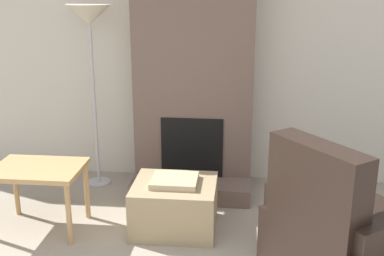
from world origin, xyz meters
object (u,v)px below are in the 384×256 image
object	(u,v)px
ottoman	(175,205)
side_table	(38,176)
floor_lamp_left	(90,23)
armchair	(340,236)

from	to	relation	value
ottoman	side_table	distance (m)	1.16
ottoman	side_table	xyz separation A→B (m)	(-1.12, -0.11, 0.27)
floor_lamp_left	ottoman	bearing A→B (deg)	-43.54
side_table	floor_lamp_left	size ratio (longest dim) A/B	0.40
ottoman	floor_lamp_left	bearing A→B (deg)	136.46
ottoman	armchair	world-z (taller)	armchair
ottoman	side_table	size ratio (longest dim) A/B	0.94
armchair	side_table	world-z (taller)	armchair
armchair	side_table	size ratio (longest dim) A/B	1.73
armchair	ottoman	bearing A→B (deg)	28.15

